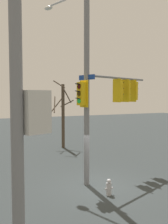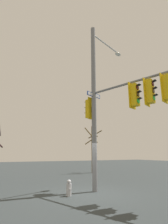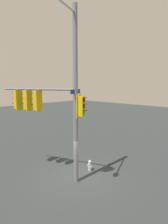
% 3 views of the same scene
% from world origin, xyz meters
% --- Properties ---
extents(ground_plane, '(80.00, 80.00, 0.00)m').
position_xyz_m(ground_plane, '(0.00, 0.00, 0.00)').
color(ground_plane, '#2F3637').
extents(main_signal_pole_assembly, '(6.08, 3.65, 9.85)m').
position_xyz_m(main_signal_pole_assembly, '(-0.67, -0.97, 5.06)').
color(main_signal_pole_assembly, slate).
rests_on(main_signal_pole_assembly, ground).
extents(secondary_pole_assembly, '(0.87, 0.64, 6.84)m').
position_xyz_m(secondary_pole_assembly, '(4.48, 5.34, 3.65)').
color(secondary_pole_assembly, slate).
rests_on(secondary_pole_assembly, ground).
extents(fire_hydrant, '(0.38, 0.24, 0.73)m').
position_xyz_m(fire_hydrant, '(-0.01, 1.14, 0.34)').
color(fire_hydrant, '#B2B2B7').
rests_on(fire_hydrant, ground).
extents(bare_tree_across_street, '(1.94, 1.82, 5.71)m').
position_xyz_m(bare_tree_across_street, '(-1.54, -9.32, 2.92)').
color(bare_tree_across_street, '#45382B').
rests_on(bare_tree_across_street, ground).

